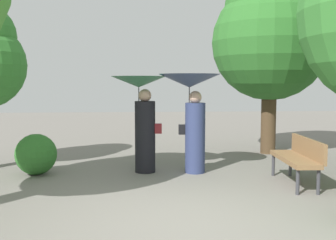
# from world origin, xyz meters

# --- Properties ---
(ground_plane) EXTENTS (40.00, 40.00, 0.00)m
(ground_plane) POSITION_xyz_m (0.00, 0.00, 0.00)
(ground_plane) COLOR slate
(person_left) EXTENTS (1.11, 1.11, 1.95)m
(person_left) POSITION_xyz_m (-0.56, 2.98, 1.32)
(person_left) COLOR black
(person_left) RESTS_ON ground
(person_right) EXTENTS (1.24, 1.24, 1.99)m
(person_right) POSITION_xyz_m (0.43, 2.86, 1.44)
(person_right) COLOR navy
(person_right) RESTS_ON ground
(park_bench) EXTENTS (0.55, 1.52, 0.83)m
(park_bench) POSITION_xyz_m (2.22, 1.77, 0.51)
(park_bench) COLOR #38383D
(park_bench) RESTS_ON ground
(tree_mid_right) EXTENTS (2.95, 2.95, 4.78)m
(tree_mid_right) POSITION_xyz_m (2.70, 4.93, 3.09)
(tree_mid_right) COLOR #4C3823
(tree_mid_right) RESTS_ON ground
(bush_path_right) EXTENTS (0.81, 0.81, 0.81)m
(bush_path_right) POSITION_xyz_m (-2.66, 2.90, 0.41)
(bush_path_right) COLOR #2D6B28
(bush_path_right) RESTS_ON ground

